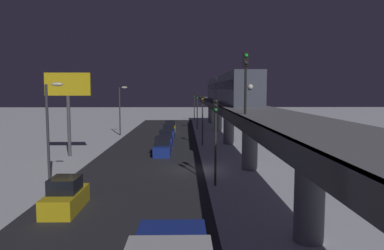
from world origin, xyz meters
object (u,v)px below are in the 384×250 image
at_px(sedan_yellow, 170,128).
at_px(traffic_light_mid, 202,113).
at_px(rail_signal, 246,72).
at_px(commercial_billboard, 68,92).
at_px(traffic_light_far, 197,106).
at_px(traffic_light_distant, 194,102).
at_px(sedan_blue_3, 166,139).
at_px(sedan_yellow_2, 65,197).
at_px(subway_train, 227,89).
at_px(sedan_blue, 169,132).
at_px(sedan_blue_2, 163,147).
at_px(traffic_light_near, 216,130).

distance_m(sedan_yellow, traffic_light_mid, 15.80).
relative_size(rail_signal, commercial_billboard, 0.45).
bearing_deg(traffic_light_far, traffic_light_distant, -90.00).
bearing_deg(sedan_yellow, sedan_blue_3, -90.00).
xyz_separation_m(sedan_yellow_2, traffic_light_far, (-9.30, -44.77, 3.40)).
distance_m(traffic_light_mid, traffic_light_distant, 39.49).
distance_m(subway_train, sedan_blue, 11.32).
height_order(sedan_blue_3, traffic_light_mid, traffic_light_mid).
xyz_separation_m(sedan_blue, sedan_blue_3, (-0.00, 8.54, 0.01)).
bearing_deg(commercial_billboard, sedan_blue, -121.99).
relative_size(sedan_blue_2, traffic_light_mid, 0.75).
height_order(traffic_light_mid, commercial_billboard, commercial_billboard).
bearing_deg(sedan_yellow, sedan_blue_2, -90.00).
height_order(sedan_blue, sedan_blue_3, same).
distance_m(subway_train, commercial_billboard, 21.52).
xyz_separation_m(sedan_blue, traffic_light_far, (-4.70, -11.17, 3.41)).
height_order(sedan_blue_3, traffic_light_distant, traffic_light_distant).
xyz_separation_m(sedan_yellow, traffic_light_mid, (-4.70, 14.70, 3.40)).
bearing_deg(sedan_yellow, traffic_light_far, 47.04).
xyz_separation_m(sedan_blue_2, sedan_yellow_2, (4.60, 18.56, 0.00)).
distance_m(subway_train, traffic_light_far, 16.14).
bearing_deg(traffic_light_far, rail_signal, 92.31).
height_order(rail_signal, traffic_light_mid, rail_signal).
relative_size(traffic_light_near, traffic_light_distant, 1.00).
bearing_deg(sedan_yellow, rail_signal, -80.22).
bearing_deg(sedan_yellow_2, subway_train, -113.64).
bearing_deg(rail_signal, sedan_blue_2, -68.17).
xyz_separation_m(sedan_yellow, traffic_light_near, (-4.70, 34.44, 3.40)).
bearing_deg(sedan_blue_3, traffic_light_far, 76.59).
distance_m(rail_signal, sedan_blue, 32.52).
bearing_deg(sedan_yellow_2, sedan_blue, -97.80).
bearing_deg(sedan_blue_2, sedan_blue_3, 90.00).
bearing_deg(sedan_blue_2, commercial_billboard, -175.30).
distance_m(sedan_blue_2, traffic_light_near, 14.49).
distance_m(sedan_blue_3, traffic_light_far, 20.55).
bearing_deg(traffic_light_distant, commercial_billboard, 72.66).
bearing_deg(sedan_blue_2, traffic_light_near, -70.51).
relative_size(sedan_blue_2, sedan_yellow, 1.15).
bearing_deg(traffic_light_distant, sedan_blue_2, 84.16).
relative_size(sedan_blue_2, sedan_yellow_2, 1.18).
bearing_deg(sedan_blue, sedan_yellow_2, -97.80).
distance_m(traffic_light_distant, commercial_billboard, 49.06).
xyz_separation_m(traffic_light_near, commercial_billboard, (14.60, -12.47, 2.63)).
height_order(sedan_yellow_2, traffic_light_mid, traffic_light_mid).
bearing_deg(sedan_blue_2, traffic_light_distant, 84.16).
relative_size(subway_train, sedan_yellow, 8.88).
relative_size(sedan_yellow, traffic_light_far, 0.65).
bearing_deg(traffic_light_near, sedan_blue_2, -70.51).
bearing_deg(sedan_yellow, traffic_light_near, -82.23).
xyz_separation_m(rail_signal, traffic_light_mid, (1.70, -22.43, -4.03)).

